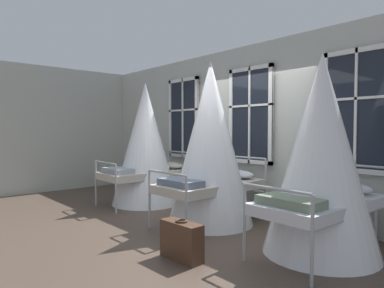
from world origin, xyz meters
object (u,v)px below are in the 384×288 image
at_px(cot_second, 211,145).
at_px(cot_third, 321,156).
at_px(cot_first, 146,145).
at_px(suitcase_dark, 182,241).

distance_m(cot_second, cot_third, 1.87).
xyz_separation_m(cot_first, cot_second, (1.96, -0.06, 0.07)).
xyz_separation_m(cot_second, suitcase_dark, (0.91, -1.35, -1.05)).
relative_size(cot_second, cot_third, 1.07).
xyz_separation_m(cot_third, suitcase_dark, (-0.96, -1.39, -0.97)).
height_order(cot_third, suitcase_dark, cot_third).
relative_size(cot_first, suitcase_dark, 4.36).
relative_size(cot_first, cot_second, 0.95).
xyz_separation_m(cot_second, cot_third, (1.87, 0.04, -0.08)).
relative_size(cot_second, suitcase_dark, 4.62).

